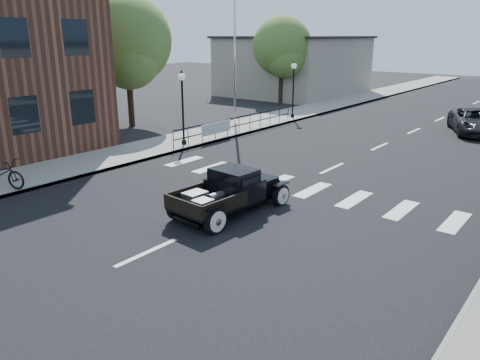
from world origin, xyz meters
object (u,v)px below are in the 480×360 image
Objects in this scene: hotrod_pickup at (230,191)px; motorcycle at (1,173)px; second_car at (476,122)px; flagpole at (235,19)px.

hotrod_pickup is 2.09× the size of motorcycle.
hotrod_pickup is 0.84× the size of second_car.
second_car reaches higher than motorcycle.
flagpole is at bearing -15.40° from motorcycle.
motorcycle is at bearing -152.47° from hotrod_pickup.
second_car is at bearing 84.25° from hotrod_pickup.
flagpole is at bearing 132.04° from hotrod_pickup.
flagpole is 14.72m from second_car.
motorcycle is at bearing -84.54° from flagpole.
hotrod_pickup is at bearing -87.14° from motorcycle.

